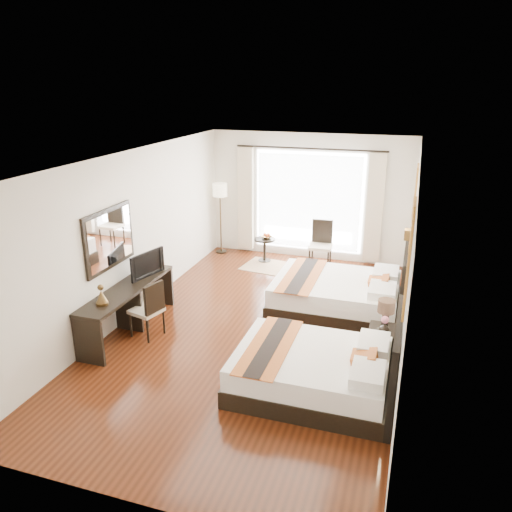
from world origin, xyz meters
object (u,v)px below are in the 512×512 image
(table_lamp, at_px, (386,308))
(vase, at_px, (384,326))
(nightstand, at_px, (381,343))
(console_desk, at_px, (129,309))
(bed_near, at_px, (319,370))
(desk_chair, at_px, (148,319))
(bed_far, at_px, (342,294))
(television, at_px, (144,263))
(window_chair, at_px, (320,253))
(side_table, at_px, (265,250))
(fruit_bowl, at_px, (267,237))
(floor_lamp, at_px, (220,195))

(table_lamp, relative_size, vase, 2.68)
(nightstand, xyz_separation_m, table_lamp, (0.02, 0.08, 0.53))
(table_lamp, distance_m, console_desk, 4.03)
(bed_near, height_order, nightstand, bed_near)
(desk_chair, bearing_deg, table_lamp, -156.97)
(bed_near, relative_size, bed_far, 0.93)
(television, bearing_deg, console_desk, -167.48)
(desk_chair, bearing_deg, console_desk, 4.86)
(nightstand, distance_m, window_chair, 3.79)
(nightstand, height_order, television, television)
(bed_near, distance_m, nightstand, 1.31)
(nightstand, height_order, window_chair, window_chair)
(window_chair, bearing_deg, console_desk, -34.56)
(side_table, bearing_deg, vase, -51.11)
(bed_far, distance_m, fruit_bowl, 2.87)
(side_table, bearing_deg, window_chair, 1.08)
(television, distance_m, desk_chair, 0.99)
(television, relative_size, side_table, 1.42)
(table_lamp, bearing_deg, window_chair, 115.23)
(window_chair, bearing_deg, desk_chair, -29.87)
(bed_near, height_order, bed_far, bed_far)
(nightstand, xyz_separation_m, side_table, (-2.83, 3.43, 0.03))
(bed_far, height_order, table_lamp, bed_far)
(nightstand, relative_size, desk_chair, 0.53)
(floor_lamp, bearing_deg, television, -89.51)
(bed_near, bearing_deg, nightstand, 56.67)
(table_lamp, xyz_separation_m, console_desk, (-3.99, -0.45, -0.39))
(bed_far, distance_m, side_table, 2.88)
(desk_chair, bearing_deg, bed_far, -131.85)
(vase, relative_size, console_desk, 0.07)
(table_lamp, relative_size, console_desk, 0.18)
(bed_far, relative_size, floor_lamp, 1.36)
(television, bearing_deg, bed_near, -96.78)
(bed_far, bearing_deg, desk_chair, -146.69)
(floor_lamp, height_order, window_chair, floor_lamp)
(bed_far, height_order, console_desk, bed_far)
(nightstand, xyz_separation_m, window_chair, (-1.57, 3.45, 0.08))
(nightstand, xyz_separation_m, television, (-3.95, 0.17, 0.74))
(nightstand, distance_m, vase, 0.36)
(bed_far, bearing_deg, side_table, 134.95)
(bed_near, distance_m, fruit_bowl, 5.00)
(window_chair, bearing_deg, side_table, -91.41)
(vase, xyz_separation_m, window_chair, (-1.59, 3.56, -0.26))
(floor_lamp, bearing_deg, window_chair, -5.73)
(desk_chair, height_order, side_table, desk_chair)
(console_desk, bearing_deg, desk_chair, -9.97)
(table_lamp, height_order, vase, table_lamp)
(floor_lamp, xyz_separation_m, window_chair, (2.41, -0.24, -1.08))
(console_desk, height_order, desk_chair, desk_chair)
(vase, height_order, window_chair, window_chair)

